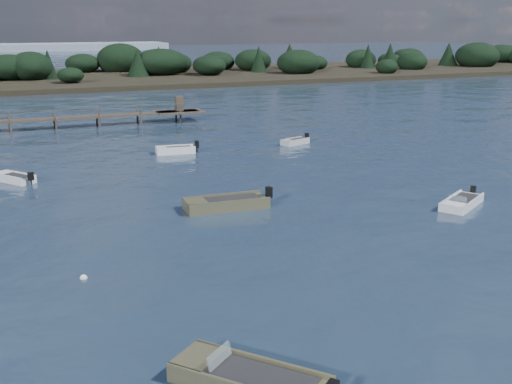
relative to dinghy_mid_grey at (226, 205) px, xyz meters
name	(u,v)px	position (x,y,z in m)	size (l,w,h in m)	color
ground	(121,109)	(2.92, 45.24, -0.18)	(400.00, 400.00, 0.00)	#19273A
dinghy_mid_grey	(226,205)	(0.00, 0.00, 0.00)	(5.27, 2.08, 1.32)	brown
dinghy_mid_white_b	(461,204)	(12.88, -4.94, -0.04)	(4.03, 3.27, 1.03)	white
tender_far_white	(176,151)	(1.70, 16.54, -0.01)	(3.56, 1.59, 1.20)	white
tender_far_grey_b	(295,143)	(12.48, 16.30, -0.03)	(3.05, 1.95, 1.03)	#B2B7BA
dinghy_near_olive	(249,383)	(-5.87, -17.90, -0.02)	(4.36, 4.77, 1.24)	brown
tender_far_grey	(14,179)	(-10.97, 11.48, -0.03)	(2.76, 3.22, 1.10)	white
buoy_c	(84,278)	(-9.17, -7.46, -0.18)	(0.32, 0.32, 0.32)	white
far_headland	(209,67)	(27.92, 85.24, 1.79)	(190.00, 40.00, 5.80)	black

